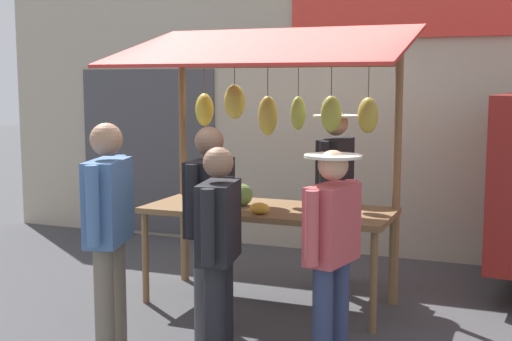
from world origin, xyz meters
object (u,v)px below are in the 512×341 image
object	(u,v)px
vendor_with_sunhat	(335,183)
shopper_in_striped_shirt	(210,216)
market_stall	(268,132)
shopper_with_shopping_bag	(109,222)
shopper_with_ponytail	(332,243)
shopper_in_grey_tee	(219,243)

from	to	relation	value
vendor_with_sunhat	shopper_in_striped_shirt	distance (m)	1.74
market_stall	shopper_with_shopping_bag	world-z (taller)	market_stall
shopper_in_striped_shirt	shopper_with_shopping_bag	size ratio (longest dim) A/B	0.97
shopper_with_ponytail	shopper_in_grey_tee	size ratio (longest dim) A/B	0.99
market_stall	shopper_with_ponytail	xyz separation A→B (m)	(-0.94, 1.23, -0.65)
vendor_with_sunhat	shopper_in_striped_shirt	xyz separation A→B (m)	(0.55, 1.65, -0.06)
shopper_with_shopping_bag	shopper_in_grey_tee	size ratio (longest dim) A/B	1.10
vendor_with_sunhat	shopper_in_grey_tee	distance (m)	2.22
shopper_in_striped_shirt	shopper_in_grey_tee	bearing A→B (deg)	-149.61
shopper_in_striped_shirt	shopper_with_shopping_bag	world-z (taller)	shopper_with_shopping_bag
market_stall	vendor_with_sunhat	xyz separation A→B (m)	(-0.43, -0.69, -0.52)
shopper_with_ponytail	shopper_with_shopping_bag	size ratio (longest dim) A/B	0.90
market_stall	shopper_in_striped_shirt	world-z (taller)	market_stall
vendor_with_sunhat	shopper_with_ponytail	xyz separation A→B (m)	(-0.51, 1.92, -0.13)
shopper_in_grey_tee	shopper_with_ponytail	bearing A→B (deg)	-79.80
shopper_with_shopping_bag	market_stall	bearing A→B (deg)	-36.02
shopper_with_shopping_bag	shopper_in_grey_tee	world-z (taller)	shopper_with_shopping_bag
market_stall	shopper_with_shopping_bag	bearing A→B (deg)	69.33
market_stall	shopper_in_striped_shirt	distance (m)	1.13
vendor_with_sunhat	shopper_in_striped_shirt	size ratio (longest dim) A/B	1.04
market_stall	shopper_with_shopping_bag	size ratio (longest dim) A/B	1.46
vendor_with_sunhat	shopper_in_grey_tee	xyz separation A→B (m)	(0.22, 2.20, -0.13)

